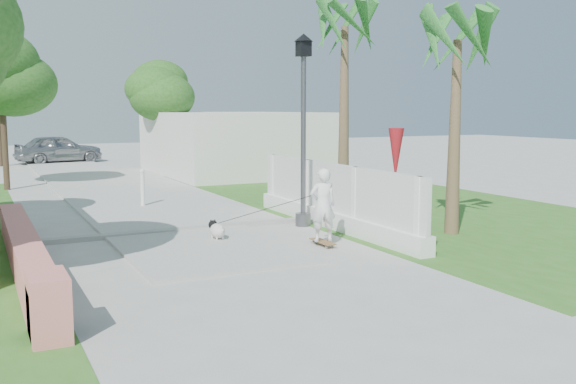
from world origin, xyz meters
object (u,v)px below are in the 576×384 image
dog (217,230)px  parked_car (59,149)px  skateboarder (270,210)px  street_lamp (303,123)px  bollard (143,187)px  patio_umbrella (396,155)px

dog → parked_car: bearing=86.9°
skateboarder → parked_car: (-1.40, 22.84, 0.03)m
street_lamp → dog: 3.36m
bollard → skateboarder: bearing=-78.7°
bollard → dog: 5.29m
street_lamp → patio_umbrella: size_ratio=1.93×
bollard → skateboarder: size_ratio=0.53×
patio_umbrella → bollard: bearing=129.9°
street_lamp → parked_car: street_lamp is taller
bollard → skateboarder: (1.18, -5.95, 0.11)m
bollard → parked_car: 16.89m
patio_umbrella → parked_car: 22.92m
skateboarder → parked_car: size_ratio=0.49×
street_lamp → bollard: bearing=121.0°
patio_umbrella → skateboarder: 3.58m
skateboarder → dog: skateboarder is taller
patio_umbrella → parked_car: patio_umbrella is taller
patio_umbrella → dog: size_ratio=3.55×
street_lamp → skateboarder: street_lamp is taller
street_lamp → skateboarder: bearing=-136.2°
dog → parked_car: 22.17m
bollard → patio_umbrella: patio_umbrella is taller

